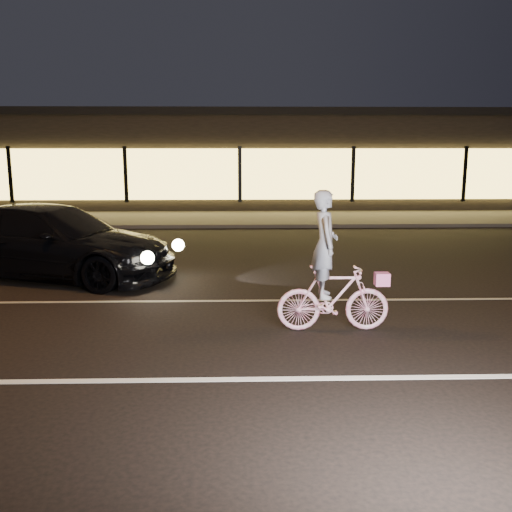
{
  "coord_description": "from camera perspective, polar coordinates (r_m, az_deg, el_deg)",
  "views": [
    {
      "loc": [
        0.02,
        -7.94,
        2.79
      ],
      "look_at": [
        0.25,
        0.6,
        1.1
      ],
      "focal_mm": 40.0,
      "sensor_mm": 36.0,
      "label": 1
    }
  ],
  "objects": [
    {
      "name": "lane_stripe_near",
      "position": [
        7.01,
        -1.61,
        -12.22
      ],
      "size": [
        60.0,
        0.12,
        0.01
      ],
      "primitive_type": "cube",
      "color": "silver",
      "rests_on": "ground"
    },
    {
      "name": "ground",
      "position": [
        8.41,
        -1.61,
        -8.19
      ],
      "size": [
        90.0,
        90.0,
        0.0
      ],
      "primitive_type": "plane",
      "color": "black",
      "rests_on": "ground"
    },
    {
      "name": "sedan",
      "position": [
        12.69,
        -19.63,
        1.34
      ],
      "size": [
        5.68,
        3.65,
        1.53
      ],
      "rotation": [
        0.0,
        0.0,
        1.26
      ],
      "color": "black",
      "rests_on": "ground"
    },
    {
      "name": "storefront",
      "position": [
        26.91,
        -1.63,
        9.8
      ],
      "size": [
        25.4,
        8.42,
        4.2
      ],
      "color": "black",
      "rests_on": "ground"
    },
    {
      "name": "sidewalk",
      "position": [
        21.11,
        -1.6,
        3.74
      ],
      "size": [
        30.0,
        4.0,
        0.12
      ],
      "primitive_type": "cube",
      "color": "#383533",
      "rests_on": "ground"
    },
    {
      "name": "lane_stripe_far",
      "position": [
        10.32,
        -1.6,
        -4.49
      ],
      "size": [
        60.0,
        0.1,
        0.01
      ],
      "primitive_type": "cube",
      "color": "gray",
      "rests_on": "ground"
    },
    {
      "name": "cyclist",
      "position": [
        8.6,
        7.51,
        -2.58
      ],
      "size": [
        1.69,
        0.58,
        2.13
      ],
      "rotation": [
        0.0,
        0.0,
        1.57
      ],
      "color": "#DB3D76",
      "rests_on": "ground"
    }
  ]
}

